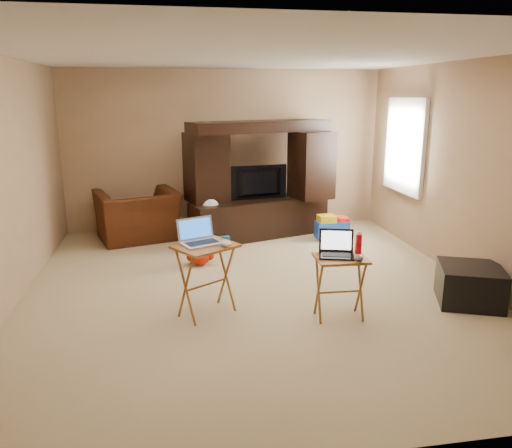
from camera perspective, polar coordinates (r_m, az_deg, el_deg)
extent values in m
plane|color=beige|center=(5.66, -0.34, -7.35)|extent=(5.50, 5.50, 0.00)
plane|color=silver|center=(5.26, -0.39, 18.78)|extent=(5.50, 5.50, 0.00)
plane|color=tan|center=(8.02, -3.58, 8.39)|extent=(5.00, 0.00, 5.00)
plane|color=tan|center=(2.72, 9.10, -4.22)|extent=(5.00, 0.00, 5.00)
plane|color=tan|center=(5.51, -27.05, 3.95)|extent=(0.00, 5.50, 5.50)
plane|color=tan|center=(6.23, 23.08, 5.45)|extent=(0.00, 5.50, 5.50)
plane|color=white|center=(7.54, 16.76, 8.55)|extent=(0.00, 1.20, 1.20)
cube|color=white|center=(7.53, 16.62, 8.56)|extent=(0.06, 1.14, 1.34)
cube|color=black|center=(7.48, 0.44, 5.03)|extent=(2.19, 1.16, 1.74)
imported|color=black|center=(7.44, 0.50, 4.70)|extent=(0.89, 0.25, 0.51)
imported|color=#4C2310|center=(7.63, -13.35, 0.97)|extent=(1.37, 1.28, 0.74)
cube|color=black|center=(5.68, 23.25, -6.40)|extent=(0.80, 0.80, 0.40)
cube|color=#AC6F29|center=(4.93, -5.69, -6.39)|extent=(0.70, 0.67, 0.72)
cube|color=#A56827|center=(4.91, 9.54, -7.20)|extent=(0.49, 0.40, 0.62)
cube|color=#A7A7AB|center=(4.80, -6.21, -0.95)|extent=(0.46, 0.42, 0.24)
cube|color=black|center=(4.77, 9.23, -2.34)|extent=(0.39, 0.35, 0.24)
ellipsoid|color=silver|center=(4.75, -3.45, -2.20)|extent=(0.12, 0.16, 0.06)
ellipsoid|color=#3D3D42|center=(4.73, 11.68, -3.80)|extent=(0.10, 0.14, 0.05)
cylinder|color=red|center=(4.91, 11.64, -2.25)|extent=(0.06, 0.06, 0.19)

